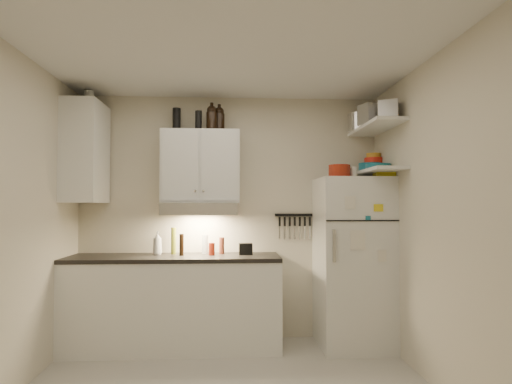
{
  "coord_description": "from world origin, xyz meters",
  "views": [
    {
      "loc": [
        0.01,
        -3.13,
        1.41
      ],
      "look_at": [
        0.25,
        0.9,
        1.55
      ],
      "focal_mm": 30.0,
      "sensor_mm": 36.0,
      "label": 1
    }
  ],
  "objects": [
    {
      "name": "side_jar",
      "position": [
        -1.43,
        1.27,
        2.52
      ],
      "size": [
        0.11,
        0.11,
        0.14
      ],
      "primitive_type": "cylinder",
      "rotation": [
        0.0,
        0.0,
        0.05
      ],
      "color": "silver",
      "rests_on": "side_cabinet"
    },
    {
      "name": "tin_a",
      "position": [
        1.39,
        0.97,
        2.31
      ],
      "size": [
        0.25,
        0.24,
        0.2
      ],
      "primitive_type": "cube",
      "rotation": [
        0.0,
        0.0,
        0.35
      ],
      "color": "#AAAAAD",
      "rests_on": "shelf_hi"
    },
    {
      "name": "bowl_yellow",
      "position": [
        1.53,
        1.32,
        1.95
      ],
      "size": [
        0.15,
        0.15,
        0.05
      ],
      "primitive_type": "cylinder",
      "color": "#C68823",
      "rests_on": "bowl_orange"
    },
    {
      "name": "countertop",
      "position": [
        -0.55,
        1.2,
        0.9
      ],
      "size": [
        2.1,
        0.62,
        0.04
      ],
      "primitive_type": "cube",
      "color": "black",
      "rests_on": "base_cabinet"
    },
    {
      "name": "side_cabinet",
      "position": [
        -1.44,
        1.2,
        1.95
      ],
      "size": [
        0.33,
        0.55,
        1.0
      ],
      "primitive_type": "cube",
      "color": "white",
      "rests_on": "left_wall"
    },
    {
      "name": "caddy",
      "position": [
        0.16,
        1.26,
        0.98
      ],
      "size": [
        0.14,
        0.1,
        0.12
      ],
      "primitive_type": "cube",
      "rotation": [
        0.0,
        0.0,
        0.03
      ],
      "color": "black",
      "rests_on": "countertop"
    },
    {
      "name": "thermos_b",
      "position": [
        -0.56,
        1.38,
        2.32
      ],
      "size": [
        0.1,
        0.1,
        0.25
      ],
      "primitive_type": "cylinder",
      "rotation": [
        0.0,
        0.0,
        -0.21
      ],
      "color": "black",
      "rests_on": "upper_cabinet"
    },
    {
      "name": "growler_b",
      "position": [
        -0.11,
        1.34,
        2.33
      ],
      "size": [
        0.12,
        0.12,
        0.27
      ],
      "primitive_type": null,
      "rotation": [
        0.0,
        0.0,
        -0.08
      ],
      "color": "black",
      "rests_on": "upper_cabinet"
    },
    {
      "name": "tin_b",
      "position": [
        1.48,
        0.73,
        2.3
      ],
      "size": [
        0.23,
        0.23,
        0.18
      ],
      "primitive_type": "cube",
      "rotation": [
        0.0,
        0.0,
        -0.43
      ],
      "color": "#AAAAAD",
      "rests_on": "shelf_hi"
    },
    {
      "name": "shelf_lo",
      "position": [
        1.45,
        1.02,
        1.76
      ],
      "size": [
        0.3,
        0.95,
        0.03
      ],
      "primitive_type": "cube",
      "color": "white",
      "rests_on": "right_wall"
    },
    {
      "name": "left_wall",
      "position": [
        -1.61,
        0.0,
        1.3
      ],
      "size": [
        0.02,
        3.0,
        2.6
      ],
      "primitive_type": "cube",
      "color": "beige",
      "rests_on": "ground"
    },
    {
      "name": "stock_pot",
      "position": [
        1.4,
        1.33,
        2.31
      ],
      "size": [
        0.32,
        0.32,
        0.19
      ],
      "primitive_type": "cylinder",
      "rotation": [
        0.0,
        0.0,
        -0.26
      ],
      "color": "silver",
      "rests_on": "shelf_hi"
    },
    {
      "name": "right_wall",
      "position": [
        1.61,
        0.0,
        1.3
      ],
      "size": [
        0.02,
        3.0,
        2.6
      ],
      "primitive_type": "cube",
      "color": "beige",
      "rests_on": "ground"
    },
    {
      "name": "base_cabinet",
      "position": [
        -0.55,
        1.2,
        0.44
      ],
      "size": [
        2.1,
        0.6,
        0.88
      ],
      "primitive_type": "cube",
      "color": "white",
      "rests_on": "floor"
    },
    {
      "name": "bowl_teal",
      "position": [
        1.49,
        1.31,
        1.82
      ],
      "size": [
        0.24,
        0.24,
        0.1
      ],
      "primitive_type": "cylinder",
      "color": "#17687F",
      "rests_on": "shelf_lo"
    },
    {
      "name": "dutch_oven",
      "position": [
        1.09,
        1.03,
        1.76
      ],
      "size": [
        0.22,
        0.22,
        0.12
      ],
      "primitive_type": "cylinder",
      "rotation": [
        0.0,
        0.0,
        -0.04
      ],
      "color": "maroon",
      "rests_on": "fridge"
    },
    {
      "name": "soap_bottle",
      "position": [
        -0.73,
        1.29,
        1.05
      ],
      "size": [
        0.14,
        0.14,
        0.27
      ],
      "primitive_type": "imported",
      "rotation": [
        0.0,
        0.0,
        0.42
      ],
      "color": "white",
      "rests_on": "countertop"
    },
    {
      "name": "vinegar_bottle",
      "position": [
        -0.48,
        1.21,
        1.03
      ],
      "size": [
        0.05,
        0.05,
        0.22
      ],
      "primitive_type": "cylinder",
      "rotation": [
        0.0,
        0.0,
        -0.02
      ],
      "color": "black",
      "rests_on": "countertop"
    },
    {
      "name": "plates",
      "position": [
        1.49,
        1.06,
        1.81
      ],
      "size": [
        0.33,
        0.33,
        0.06
      ],
      "primitive_type": "cylinder",
      "rotation": [
        0.0,
        0.0,
        0.39
      ],
      "color": "#17687F",
      "rests_on": "shelf_lo"
    },
    {
      "name": "back_wall",
      "position": [
        0.0,
        1.51,
        1.3
      ],
      "size": [
        3.2,
        0.02,
        2.6
      ],
      "primitive_type": "cube",
      "color": "beige",
      "rests_on": "ground"
    },
    {
      "name": "knife_strip",
      "position": [
        0.7,
        1.49,
        1.32
      ],
      "size": [
        0.42,
        0.02,
        0.03
      ],
      "primitive_type": "cube",
      "color": "black",
      "rests_on": "back_wall"
    },
    {
      "name": "spice_jar",
      "position": [
        1.23,
        1.04,
        1.75
      ],
      "size": [
        0.08,
        0.08,
        0.11
      ],
      "primitive_type": "cylinder",
      "rotation": [
        0.0,
        0.0,
        -0.37
      ],
      "color": "silver",
      "rests_on": "fridge"
    },
    {
      "name": "fridge",
      "position": [
        1.25,
        1.16,
        0.85
      ],
      "size": [
        0.7,
        0.68,
        1.7
      ],
      "primitive_type": "cube",
      "color": "white",
      "rests_on": "floor"
    },
    {
      "name": "shelf_hi",
      "position": [
        1.45,
        1.02,
        2.2
      ],
      "size": [
        0.3,
        0.95,
        0.03
      ],
      "primitive_type": "cube",
      "color": "white",
      "rests_on": "right_wall"
    },
    {
      "name": "pepper_mill",
      "position": [
        -0.08,
        1.33,
        1.01
      ],
      "size": [
        0.06,
        0.06,
        0.17
      ],
      "primitive_type": "cylinder",
      "rotation": [
        0.0,
        0.0,
        -0.07
      ],
      "color": "#58271A",
      "rests_on": "countertop"
    },
    {
      "name": "oil_bottle",
      "position": [
        -0.58,
        1.35,
        1.06
      ],
      "size": [
        0.07,
        0.07,
        0.28
      ],
      "primitive_type": "cylinder",
      "rotation": [
        0.0,
        0.0,
        -0.3
      ],
      "color": "olive",
      "rests_on": "countertop"
    },
    {
      "name": "red_jar",
      "position": [
        -0.18,
        1.23,
        0.98
      ],
      "size": [
        0.06,
        0.06,
        0.13
      ],
      "primitive_type": "cylinder",
      "rotation": [
        0.0,
        0.0,
        0.01
      ],
      "color": "maroon",
      "rests_on": "countertop"
    },
    {
      "name": "upper_cabinet",
      "position": [
        -0.3,
        1.33,
        1.83
      ],
      "size": [
        0.8,
        0.33,
        0.75
      ],
      "primitive_type": "cube",
      "color": "white",
      "rests_on": "back_wall"
    },
    {
      "name": "bowl_orange",
      "position": [
        1.53,
        1.32,
        1.9
      ],
      "size": [
        0.19,
        0.19,
        0.06
      ],
      "primitive_type": "cylinder",
      "color": "red",
      "rests_on": "bowl_teal"
    },
    {
      "name": "ceiling",
      "position": [
        0.0,
        0.0,
        2.61
      ],
      "size": [
        3.2,
        3.0,
        0.02
      ],
      "primitive_type": "cube",
      "color": "silver",
      "rests_on": "ground"
    },
    {
      "name": "book_stack",
      "position": [
        1.53,
        1.01,
        1.74
      ],
      "size": [
        0.22,
        0.26,
        0.08
      ],
      "primitive_type": "cube",
      "rotation": [
        0.0,
        0.0,
        -0.15
      ],
      "color": "yellow",
      "rests_on": "fridge"
    },
    {
      "name": "growler_a",
      "position": [
        -0.19,
        1.28,
        2.33
      ],
      "size": [
        0.12,
        0.12,
        0.27
      ],
      "primitive_type": null,
      "rotation": [
        0.0,
        0.0,
        0.09
      ],
      "color": "black",
      "rests_on": "upper_cabinet"
    },
    {
      "name": "thermos_a",
      "position": [
        -0.32,
        1.27,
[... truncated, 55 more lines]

